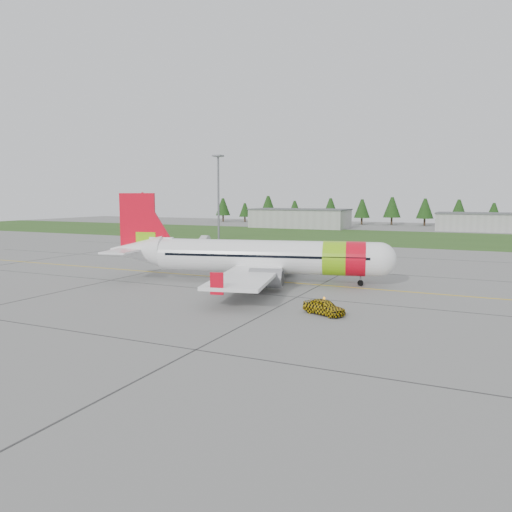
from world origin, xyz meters
The scene contains 10 objects.
ground centered at (0.00, 0.00, 0.00)m, with size 320.00×320.00×0.00m, color gray.
aircraft centered at (2.54, 6.75, 3.16)m, with size 35.66×33.48×10.95m.
follow_me_car centered at (14.90, -6.22, 2.05)m, with size 1.65×1.40×4.11m, color #E0BA0C.
service_van centered at (-31.36, 50.17, 2.38)m, with size 1.66×1.57×4.75m, color silver.
grass_strip centered at (0.00, 82.00, 0.01)m, with size 320.00×50.00×0.03m, color #30561E.
taxi_guideline centered at (0.00, 8.00, 0.01)m, with size 120.00×0.25×0.02m, color gold.
hangar_west centered at (-30.00, 110.00, 3.00)m, with size 32.00×14.00×6.00m, color #A8A8A3.
hangar_east centered at (25.00, 118.00, 2.60)m, with size 24.00×12.00×5.20m, color #A8A8A3.
floodlight_mast centered at (-32.00, 58.00, 10.00)m, with size 0.50×0.50×20.00m, color slate.
treeline centered at (0.00, 138.00, 5.00)m, with size 160.00×8.00×10.00m, color #1C3F14, non-canonical shape.
Camera 1 is at (27.94, -48.49, 10.55)m, focal length 35.00 mm.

